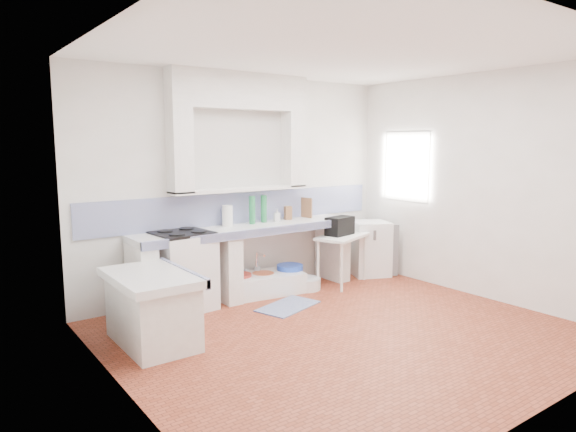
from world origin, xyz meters
TOP-DOWN VIEW (x-y plane):
  - floor at (0.00, 0.00)m, footprint 4.50×4.50m
  - ceiling at (0.00, 0.00)m, footprint 4.50×4.50m
  - wall_back at (0.00, 2.00)m, footprint 4.50×0.00m
  - wall_front at (0.00, -2.00)m, footprint 4.50×0.00m
  - wall_left at (-2.25, 0.00)m, footprint 0.00×4.50m
  - wall_right at (2.25, 0.00)m, footprint 0.00×4.50m
  - alcove_mass at (-0.10, 1.88)m, footprint 1.90×0.25m
  - window_frame at (2.42, 1.20)m, footprint 0.35×0.86m
  - lace_valance at (2.28, 1.20)m, footprint 0.01×0.84m
  - counter_slab at (-0.10, 1.70)m, footprint 3.00×0.60m
  - counter_lip at (-0.10, 1.42)m, footprint 3.00×0.04m
  - counter_pier_left at (-1.50, 1.70)m, footprint 0.20×0.55m
  - counter_pier_mid at (-0.45, 1.70)m, footprint 0.20×0.55m
  - counter_pier_right at (1.30, 1.70)m, footprint 0.20×0.55m
  - peninsula_top at (-1.70, 0.90)m, footprint 0.70×1.10m
  - peninsula_base at (-1.70, 0.90)m, footprint 0.60×1.00m
  - peninsula_lip at (-1.37, 0.90)m, footprint 0.04×1.10m
  - backsplash at (0.00, 1.99)m, footprint 4.27×0.03m
  - stove at (-1.01, 1.70)m, footprint 0.67×0.65m
  - sink at (0.10, 1.65)m, footprint 1.03×0.64m
  - side_table at (1.22, 1.41)m, footprint 0.93×0.72m
  - fridge at (1.89, 1.54)m, footprint 0.68×0.68m
  - bucket_red at (-0.23, 1.73)m, footprint 0.41×0.41m
  - bucket_orange at (0.10, 1.69)m, footprint 0.37×0.37m
  - bucket_blue at (0.49, 1.63)m, footprint 0.41×0.41m
  - basin_white at (0.65, 1.49)m, footprint 0.50×0.50m
  - water_bottle_a at (-0.06, 1.85)m, footprint 0.09×0.09m
  - water_bottle_b at (0.12, 1.85)m, footprint 0.11×0.11m
  - black_bag at (1.21, 1.45)m, footprint 0.44×0.30m
  - green_bottle_a at (0.03, 1.82)m, footprint 0.10×0.10m
  - green_bottle_b at (0.23, 1.85)m, footprint 0.08×0.08m
  - knife_block at (0.62, 1.85)m, footprint 0.10×0.09m
  - cutting_board at (0.95, 1.85)m, footprint 0.04×0.21m
  - paper_towel at (-0.32, 1.85)m, footprint 0.16×0.16m
  - soap_bottle at (0.40, 1.79)m, footprint 0.10×0.10m
  - rug at (0.02, 1.03)m, footprint 0.86×0.65m

SIDE VIEW (x-z plane):
  - floor at x=0.00m, z-range 0.00..0.00m
  - rug at x=0.02m, z-range 0.00..0.01m
  - basin_white at x=0.65m, z-range 0.00..0.15m
  - sink at x=0.10m, z-range 0.00..0.23m
  - bucket_orange at x=0.10m, z-range 0.00..0.27m
  - bucket_red at x=-0.23m, z-range 0.00..0.29m
  - water_bottle_a at x=-0.06m, z-range 0.00..0.30m
  - water_bottle_b at x=0.12m, z-range 0.00..0.31m
  - bucket_blue at x=0.49m, z-range 0.00..0.33m
  - peninsula_base at x=-1.70m, z-range 0.00..0.62m
  - side_table at x=1.22m, z-range 0.32..0.36m
  - fridge at x=1.89m, z-range 0.00..0.79m
  - counter_pier_left at x=-1.50m, z-range 0.00..0.82m
  - counter_pier_mid at x=-0.45m, z-range 0.00..0.82m
  - counter_pier_right at x=1.30m, z-range 0.00..0.82m
  - stove at x=-1.01m, z-range 0.00..0.89m
  - peninsula_top at x=-1.70m, z-range 0.62..0.70m
  - peninsula_lip at x=-1.37m, z-range 0.61..0.71m
  - black_bag at x=1.21m, z-range 0.68..0.93m
  - counter_slab at x=-0.10m, z-range 0.82..0.90m
  - counter_lip at x=-0.10m, z-range 0.81..0.91m
  - soap_bottle at x=0.40m, z-range 0.90..1.07m
  - knife_block at x=0.62m, z-range 0.90..1.08m
  - paper_towel at x=-0.32m, z-range 0.90..1.16m
  - cutting_board at x=0.95m, z-range 0.90..1.18m
  - green_bottle_b at x=0.23m, z-range 0.90..1.26m
  - green_bottle_a at x=0.03m, z-range 0.90..1.26m
  - backsplash at x=0.00m, z-range 0.90..1.30m
  - wall_back at x=0.00m, z-range -0.85..3.65m
  - wall_front at x=0.00m, z-range -0.85..3.65m
  - wall_left at x=-2.25m, z-range -0.85..3.65m
  - wall_right at x=2.25m, z-range -0.85..3.65m
  - window_frame at x=2.42m, z-range 1.07..2.13m
  - lace_valance at x=2.28m, z-range 1.86..2.10m
  - alcove_mass at x=-0.10m, z-range 2.35..2.80m
  - ceiling at x=0.00m, z-range 2.80..2.80m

